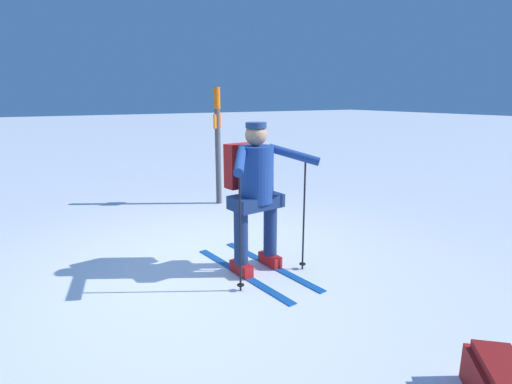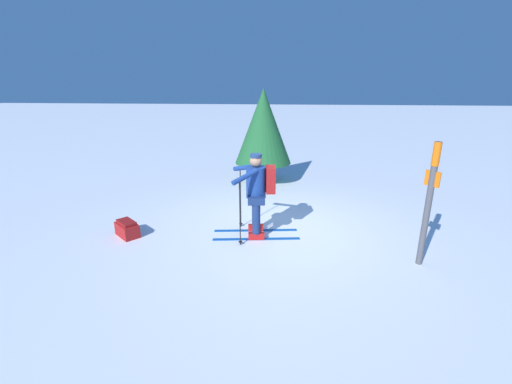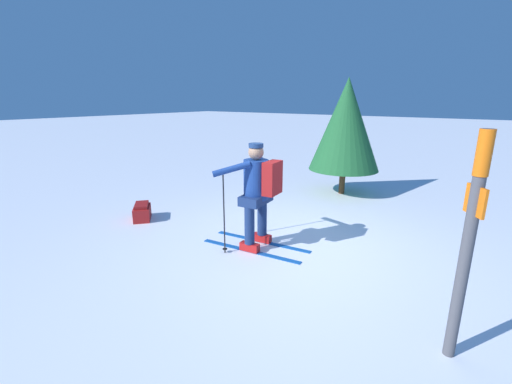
% 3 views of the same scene
% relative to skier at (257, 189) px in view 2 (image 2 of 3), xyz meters
% --- Properties ---
extents(ground_plane, '(80.00, 80.00, 0.00)m').
position_rel_skier_xyz_m(ground_plane, '(-0.44, -0.35, -0.93)').
color(ground_plane, white).
extents(skier, '(1.71, 1.09, 1.61)m').
position_rel_skier_xyz_m(skier, '(0.00, 0.00, 0.00)').
color(skier, '#144C9E').
rests_on(skier, ground_plane).
extents(dropped_backpack, '(0.58, 0.56, 0.31)m').
position_rel_skier_xyz_m(dropped_backpack, '(2.51, 0.27, -0.79)').
color(dropped_backpack, maroon).
rests_on(dropped_backpack, ground_plane).
extents(trail_marker, '(0.16, 0.21, 2.02)m').
position_rel_skier_xyz_m(trail_marker, '(-2.75, 0.86, 0.25)').
color(trail_marker, '#4C4C51').
rests_on(trail_marker, ground_plane).
extents(pine_tree, '(1.62, 1.62, 2.70)m').
position_rel_skier_xyz_m(pine_tree, '(0.16, -3.71, 0.71)').
color(pine_tree, '#4C331E').
rests_on(pine_tree, ground_plane).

